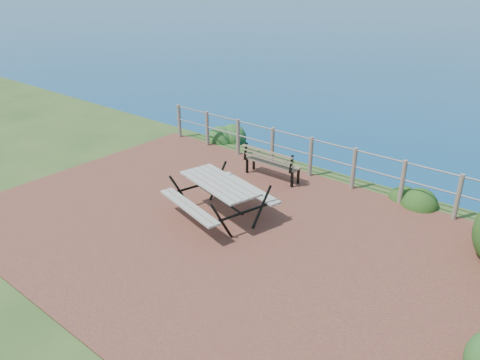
# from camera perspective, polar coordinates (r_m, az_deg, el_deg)

# --- Properties ---
(ground) EXTENTS (10.00, 7.00, 0.12)m
(ground) POSITION_cam_1_polar(r_m,az_deg,el_deg) (9.31, -2.52, -6.03)
(ground) COLOR brown
(ground) RESTS_ON ground
(safety_railing) EXTENTS (9.40, 0.10, 1.00)m
(safety_railing) POSITION_cam_1_polar(r_m,az_deg,el_deg) (11.51, 8.62, 3.07)
(safety_railing) COLOR #6B5B4C
(safety_railing) RESTS_ON ground
(picnic_table) EXTENTS (1.99, 1.58, 0.79)m
(picnic_table) POSITION_cam_1_polar(r_m,az_deg,el_deg) (9.49, -2.51, -1.92)
(picnic_table) COLOR gray
(picnic_table) RESTS_ON ground
(park_bench) EXTENTS (1.45, 0.37, 0.82)m
(park_bench) POSITION_cam_1_polar(r_m,az_deg,el_deg) (11.29, 3.98, 2.68)
(park_bench) COLOR brown
(park_bench) RESTS_ON ground
(shrub_lip_west) EXTENTS (0.88, 0.88, 0.67)m
(shrub_lip_west) POSITION_cam_1_polar(r_m,az_deg,el_deg) (14.09, -2.15, 4.89)
(shrub_lip_west) COLOR #21521E
(shrub_lip_west) RESTS_ON ground
(shrub_lip_east) EXTENTS (0.82, 0.82, 0.57)m
(shrub_lip_east) POSITION_cam_1_polar(r_m,az_deg,el_deg) (11.10, 20.45, -2.36)
(shrub_lip_east) COLOR #194013
(shrub_lip_east) RESTS_ON ground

